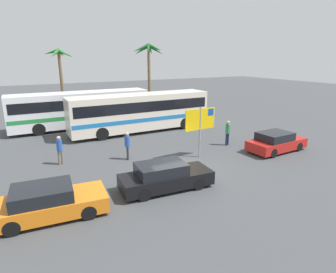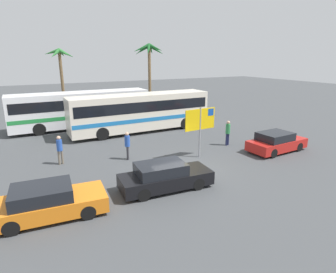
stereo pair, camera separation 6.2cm
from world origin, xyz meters
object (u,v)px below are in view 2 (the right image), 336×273
object	(u,v)px
bus_rear_coach	(82,108)
pedestrian_near_sign	(60,148)
bus_front_coach	(141,111)
pedestrian_by_bus	(228,131)
car_black	(165,176)
car_red	(276,142)
pedestrian_crossing_lot	(127,143)
ferry_sign	(201,121)
car_orange	(48,202)

from	to	relation	value
bus_rear_coach	pedestrian_near_sign	bearing A→B (deg)	-109.89
bus_front_coach	pedestrian_by_bus	xyz separation A→B (m)	(3.86, -6.63, -0.72)
car_black	car_red	world-z (taller)	same
pedestrian_by_bus	pedestrian_crossing_lot	size ratio (longest dim) A/B	1.03
ferry_sign	car_red	distance (m)	5.62
bus_rear_coach	pedestrian_by_bus	distance (m)	13.11
bus_front_coach	pedestrian_crossing_lot	bearing A→B (deg)	-120.04
bus_front_coach	car_red	bearing A→B (deg)	-57.57
pedestrian_crossing_lot	bus_front_coach	bearing A→B (deg)	83.13
bus_front_coach	ferry_sign	bearing A→B (deg)	-84.68
bus_rear_coach	pedestrian_near_sign	distance (m)	9.23
ferry_sign	pedestrian_crossing_lot	bearing A→B (deg)	154.17
bus_front_coach	car_black	world-z (taller)	bus_front_coach
car_red	ferry_sign	bearing A→B (deg)	161.31
car_black	pedestrian_near_sign	xyz separation A→B (m)	(-3.91, 5.78, 0.39)
car_red	car_orange	xyz separation A→B (m)	(-14.38, -1.45, 0.00)
bus_front_coach	pedestrian_crossing_lot	distance (m)	6.97
car_black	car_red	xyz separation A→B (m)	(9.21, 1.45, 0.00)
bus_rear_coach	car_black	size ratio (longest dim) A/B	2.62
bus_rear_coach	car_red	world-z (taller)	bus_rear_coach
car_red	car_orange	size ratio (longest dim) A/B	0.95
pedestrian_by_bus	pedestrian_near_sign	bearing A→B (deg)	-109.34
bus_front_coach	car_orange	world-z (taller)	bus_front_coach
car_red	pedestrian_near_sign	size ratio (longest dim) A/B	2.42
car_orange	pedestrian_near_sign	size ratio (longest dim) A/B	2.55
bus_front_coach	ferry_sign	world-z (taller)	ferry_sign
ferry_sign	pedestrian_by_bus	world-z (taller)	ferry_sign
car_black	pedestrian_by_bus	size ratio (longest dim) A/B	2.53
bus_front_coach	pedestrian_near_sign	distance (m)	8.78
car_orange	pedestrian_crossing_lot	bearing A→B (deg)	48.01
bus_front_coach	car_red	world-z (taller)	bus_front_coach
car_red	car_black	bearing A→B (deg)	-173.49
ferry_sign	car_orange	xyz separation A→B (m)	(-9.24, -2.95, -1.69)
pedestrian_by_bus	car_red	bearing A→B (deg)	27.14
bus_front_coach	car_orange	xyz separation A→B (m)	(-8.52, -10.68, -1.15)
bus_front_coach	car_orange	bearing A→B (deg)	-128.58
bus_rear_coach	car_black	bearing A→B (deg)	-86.91
bus_rear_coach	car_red	xyz separation A→B (m)	(9.98, -12.98, -1.15)
car_red	car_orange	distance (m)	14.46
ferry_sign	car_orange	distance (m)	9.85
car_red	pedestrian_near_sign	distance (m)	13.82
bus_rear_coach	pedestrian_crossing_lot	bearing A→B (deg)	-86.17
bus_front_coach	pedestrian_near_sign	bearing A→B (deg)	-145.96
car_red	pedestrian_by_bus	size ratio (longest dim) A/B	2.34
car_black	pedestrian_near_sign	bearing A→B (deg)	128.91
bus_front_coach	bus_rear_coach	bearing A→B (deg)	137.70
pedestrian_near_sign	car_red	bearing A→B (deg)	64.22
bus_front_coach	bus_rear_coach	world-z (taller)	same
bus_front_coach	car_red	size ratio (longest dim) A/B	2.83
bus_front_coach	car_black	distance (m)	11.25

